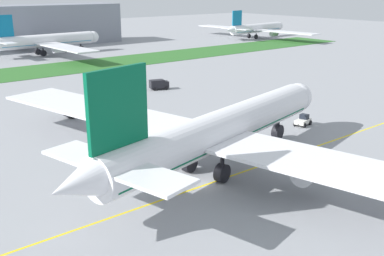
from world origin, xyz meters
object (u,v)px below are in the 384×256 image
airliner_foreground (218,131)px  service_truck_baggage_loader (159,84)px  service_truck_catering_van (77,109)px  parked_airliner_far_centre (45,41)px  pushback_tug (303,121)px  ground_crew_wingwalker_port (235,131)px  parked_airliner_far_right (255,28)px

airliner_foreground → service_truck_baggage_loader: (25.06, 50.63, -4.66)m
airliner_foreground → service_truck_catering_van: (-3.07, 40.20, -4.46)m
service_truck_baggage_loader → service_truck_catering_van: 30.00m
airliner_foreground → service_truck_baggage_loader: 56.69m
airliner_foreground → parked_airliner_far_centre: bearing=78.4°
service_truck_baggage_loader → parked_airliner_far_centre: bearing=88.8°
airliner_foreground → parked_airliner_far_centre: airliner_foreground is taller
service_truck_baggage_loader → airliner_foreground: bearing=-116.3°
pushback_tug → service_truck_baggage_loader: service_truck_baggage_loader is taller
ground_crew_wingwalker_port → parked_airliner_far_centre: 121.55m
service_truck_baggage_loader → service_truck_catering_van: size_ratio=0.94×
service_truck_catering_van → parked_airliner_far_centre: (29.76, 90.14, 3.81)m
service_truck_baggage_loader → parked_airliner_far_centre: parked_airliner_far_centre is taller
airliner_foreground → service_truck_baggage_loader: bearing=63.7°
service_truck_catering_van → parked_airliner_far_right: parked_airliner_far_right is taller
parked_airliner_far_centre → service_truck_catering_van: bearing=-108.3°
ground_crew_wingwalker_port → service_truck_baggage_loader: size_ratio=0.31×
airliner_foreground → service_truck_catering_van: size_ratio=15.79×
pushback_tug → parked_airliner_far_centre: bearing=90.8°
service_truck_baggage_loader → service_truck_catering_van: bearing=-159.6°
ground_crew_wingwalker_port → service_truck_baggage_loader: bearing=73.7°
ground_crew_wingwalker_port → service_truck_catering_van: size_ratio=0.29×
parked_airliner_far_centre → pushback_tug: bearing=-89.2°
airliner_foreground → parked_airliner_far_right: size_ratio=1.23×
ground_crew_wingwalker_port → parked_airliner_far_right: bearing=42.2°
airliner_foreground → parked_airliner_far_centre: (26.70, 130.34, -0.65)m
pushback_tug → service_truck_baggage_loader: (-3.32, 44.22, 0.46)m
service_truck_catering_van → parked_airliner_far_centre: 95.00m
service_truck_catering_van → parked_airliner_far_centre: size_ratio=0.08×
parked_airliner_far_centre → parked_airliner_far_right: 108.83m
pushback_tug → service_truck_catering_van: size_ratio=0.97×
ground_crew_wingwalker_port → parked_airliner_far_centre: (13.59, 120.71, 4.42)m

